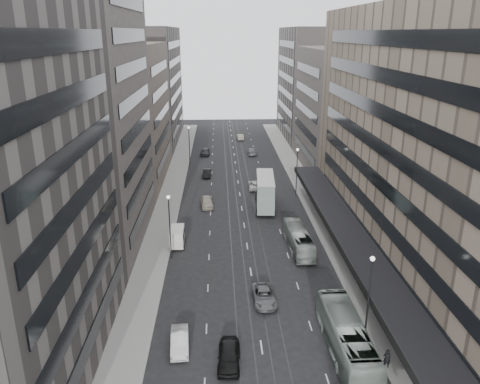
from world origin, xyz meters
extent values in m
plane|color=black|center=(0.00, 0.00, 0.00)|extent=(220.00, 220.00, 0.00)
cube|color=gray|center=(12.00, 37.50, 0.07)|extent=(4.00, 125.00, 0.15)
cube|color=gray|center=(-12.00, 37.50, 0.07)|extent=(4.00, 125.00, 0.15)
cube|color=gray|center=(21.50, 8.00, 15.00)|extent=(15.00, 60.00, 30.00)
cube|color=black|center=(12.00, 8.00, 4.00)|extent=(4.40, 60.00, 0.50)
cube|color=#4B4541|center=(21.50, 52.00, 12.00)|extent=(15.00, 28.00, 24.00)
cube|color=#665F5C|center=(21.50, 82.00, 14.00)|extent=(15.00, 32.00, 28.00)
cube|color=#4B4541|center=(-21.50, 19.00, 17.00)|extent=(15.00, 26.00, 34.00)
cube|color=#6C6154|center=(-21.50, 46.00, 12.50)|extent=(15.00, 28.00, 25.00)
cube|color=#665F5C|center=(-21.50, 79.00, 14.00)|extent=(15.00, 38.00, 28.00)
cylinder|color=#262628|center=(9.70, -5.00, 4.00)|extent=(0.16, 0.16, 8.00)
sphere|color=silver|center=(9.70, -5.00, 8.10)|extent=(0.44, 0.44, 0.44)
cylinder|color=#262628|center=(9.70, 35.00, 4.00)|extent=(0.16, 0.16, 8.00)
sphere|color=silver|center=(9.70, 35.00, 8.10)|extent=(0.44, 0.44, 0.44)
cylinder|color=#262628|center=(-9.70, 12.00, 4.00)|extent=(0.16, 0.16, 8.00)
sphere|color=silver|center=(-9.70, 12.00, 8.10)|extent=(0.44, 0.44, 0.44)
cylinder|color=#262628|center=(-9.70, 55.00, 4.00)|extent=(0.16, 0.16, 8.00)
sphere|color=silver|center=(-9.70, 55.00, 8.10)|extent=(0.44, 0.44, 0.44)
imported|color=gray|center=(7.28, -7.30, 1.69)|extent=(2.93, 12.14, 3.38)
imported|color=#8F9A92|center=(6.56, 13.73, 1.42)|extent=(2.75, 10.29, 2.84)
cube|color=gray|center=(3.73, 29.10, 1.76)|extent=(3.32, 9.75, 2.45)
cube|color=gray|center=(3.73, 29.10, 4.05)|extent=(3.24, 9.36, 2.13)
cube|color=silver|center=(3.73, 29.10, 5.18)|extent=(3.32, 9.75, 0.13)
cylinder|color=black|center=(2.16, 25.75, 0.53)|extent=(0.37, 1.08, 1.06)
cylinder|color=black|center=(4.82, 25.57, 0.53)|extent=(0.37, 1.08, 1.06)
cylinder|color=black|center=(2.64, 32.64, 0.53)|extent=(0.37, 1.08, 1.06)
cylinder|color=black|center=(5.30, 32.45, 0.53)|extent=(0.37, 1.08, 1.06)
cube|color=silver|center=(-9.20, 15.56, 0.90)|extent=(1.77, 3.87, 1.19)
cube|color=silver|center=(-9.20, 15.56, 1.96)|extent=(1.74, 3.79, 0.93)
cylinder|color=black|center=(-10.05, 14.28, 0.31)|extent=(0.18, 0.62, 0.62)
cylinder|color=black|center=(-8.32, 14.30, 0.31)|extent=(0.18, 0.62, 0.62)
cylinder|color=black|center=(-10.08, 16.82, 0.31)|extent=(0.18, 0.62, 0.62)
cylinder|color=black|center=(-8.35, 16.84, 0.31)|extent=(0.18, 0.62, 0.62)
imported|color=black|center=(-2.98, -8.04, 0.80)|extent=(2.13, 4.81, 1.61)
imported|color=silver|center=(-7.31, -5.78, 0.73)|extent=(1.85, 4.54, 1.47)
imported|color=slate|center=(0.93, 1.45, 0.69)|extent=(2.51, 5.09, 1.39)
imported|color=#AA9F8D|center=(-5.60, 30.05, 0.81)|extent=(2.35, 4.90, 1.61)
imported|color=black|center=(-5.93, 46.54, 0.72)|extent=(1.71, 4.45, 1.44)
imported|color=beige|center=(2.91, 38.87, 0.71)|extent=(2.39, 5.14, 1.43)
imported|color=slate|center=(4.08, 63.98, 0.75)|extent=(2.21, 5.18, 1.49)
imported|color=black|center=(-6.65, 63.55, 0.81)|extent=(2.16, 4.85, 1.62)
imported|color=#A19885|center=(2.13, 79.75, 0.72)|extent=(1.79, 4.45, 1.44)
imported|color=black|center=(10.20, -9.27, 1.02)|extent=(0.66, 0.47, 1.73)
camera|label=1|loc=(-3.58, -41.07, 26.82)|focal=35.00mm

